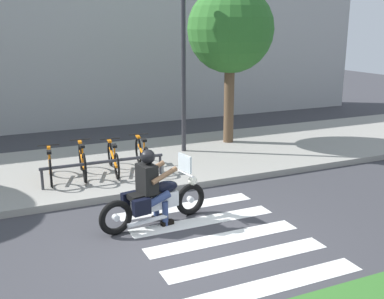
% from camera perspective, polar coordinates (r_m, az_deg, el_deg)
% --- Properties ---
extents(ground_plane, '(48.00, 48.00, 0.00)m').
position_cam_1_polar(ground_plane, '(7.86, -1.28, -11.79)').
color(ground_plane, '#38383D').
extents(sidewalk, '(24.00, 4.40, 0.15)m').
position_cam_1_polar(sidewalk, '(11.95, -10.05, -2.10)').
color(sidewalk, gray).
rests_on(sidewalk, ground).
extents(crosswalk_stripe_0, '(2.80, 0.40, 0.01)m').
position_cam_1_polar(crosswalk_stripe_0, '(6.97, 10.28, -15.81)').
color(crosswalk_stripe_0, white).
rests_on(crosswalk_stripe_0, ground).
extents(crosswalk_stripe_1, '(2.80, 0.40, 0.01)m').
position_cam_1_polar(crosswalk_stripe_1, '(7.55, 6.77, -13.09)').
color(crosswalk_stripe_1, white).
rests_on(crosswalk_stripe_1, ground).
extents(crosswalk_stripe_2, '(2.80, 0.40, 0.01)m').
position_cam_1_polar(crosswalk_stripe_2, '(8.16, 3.83, -10.73)').
color(crosswalk_stripe_2, white).
rests_on(crosswalk_stripe_2, ground).
extents(crosswalk_stripe_3, '(2.80, 0.40, 0.01)m').
position_cam_1_polar(crosswalk_stripe_3, '(8.81, 1.36, -8.69)').
color(crosswalk_stripe_3, white).
rests_on(crosswalk_stripe_3, ground).
extents(crosswalk_stripe_4, '(2.80, 0.40, 0.01)m').
position_cam_1_polar(crosswalk_stripe_4, '(9.48, -0.75, -6.92)').
color(crosswalk_stripe_4, white).
rests_on(crosswalk_stripe_4, ground).
extents(motorcycle, '(2.17, 0.78, 1.22)m').
position_cam_1_polar(motorcycle, '(8.54, -4.49, -6.22)').
color(motorcycle, black).
rests_on(motorcycle, ground).
extents(rider, '(0.69, 0.61, 1.43)m').
position_cam_1_polar(rider, '(8.39, -5.01, -3.99)').
color(rider, black).
rests_on(rider, ground).
extents(bicycle_0, '(0.48, 1.57, 0.75)m').
position_cam_1_polar(bicycle_0, '(10.91, -16.91, -1.90)').
color(bicycle_0, black).
rests_on(bicycle_0, sidewalk).
extents(bicycle_1, '(0.48, 1.64, 0.81)m').
position_cam_1_polar(bicycle_1, '(11.00, -13.21, -1.37)').
color(bicycle_1, black).
rests_on(bicycle_1, sidewalk).
extents(bicycle_2, '(0.48, 1.70, 0.74)m').
position_cam_1_polar(bicycle_2, '(11.16, -9.58, -1.07)').
color(bicycle_2, black).
rests_on(bicycle_2, sidewalk).
extents(bicycle_3, '(0.48, 1.62, 0.80)m').
position_cam_1_polar(bicycle_3, '(11.35, -6.07, -0.57)').
color(bicycle_3, black).
rests_on(bicycle_3, sidewalk).
extents(bike_rack, '(2.76, 0.07, 0.48)m').
position_cam_1_polar(bike_rack, '(10.54, -10.70, -1.72)').
color(bike_rack, '#333338').
rests_on(bike_rack, sidewalk).
extents(street_lamp, '(0.28, 0.28, 4.68)m').
position_cam_1_polar(street_lamp, '(12.54, -1.05, 11.66)').
color(street_lamp, '#2D2D33').
rests_on(street_lamp, ground).
extents(tree_near_rack, '(2.45, 2.45, 4.64)m').
position_cam_1_polar(tree_near_rack, '(13.59, 4.70, 14.28)').
color(tree_near_rack, brown).
rests_on(tree_near_rack, ground).
extents(building_backdrop, '(24.00, 1.20, 6.53)m').
position_cam_1_polar(building_backdrop, '(17.02, -15.54, 13.55)').
color(building_backdrop, '#A9A9A9').
rests_on(building_backdrop, ground).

